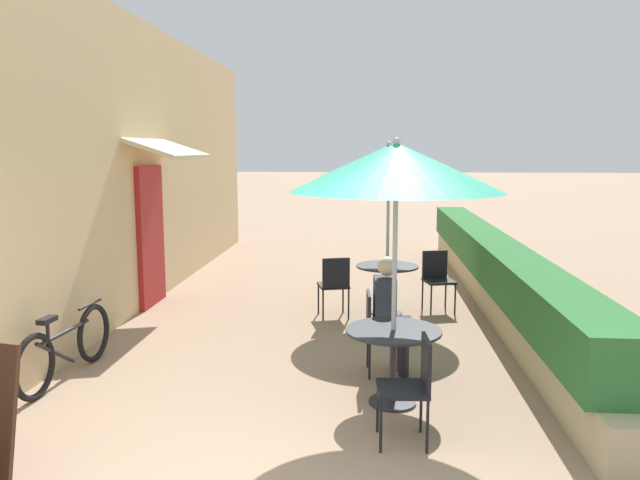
# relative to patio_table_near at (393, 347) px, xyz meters

# --- Properties ---
(cafe_facade_wall) EXTENTS (0.98, 11.70, 4.20)m
(cafe_facade_wall) POSITION_rel_patio_table_near_xyz_m (-3.65, 3.93, 1.54)
(cafe_facade_wall) COLOR #D6B784
(cafe_facade_wall) RESTS_ON ground_plane
(planter_hedge) EXTENTS (0.60, 10.70, 1.01)m
(planter_hedge) POSITION_rel_patio_table_near_xyz_m (1.64, 3.96, -0.01)
(planter_hedge) COLOR tan
(planter_hedge) RESTS_ON ground_plane
(patio_table_near) EXTENTS (0.88, 0.88, 0.71)m
(patio_table_near) POSITION_rel_patio_table_near_xyz_m (0.00, 0.00, 0.00)
(patio_table_near) COLOR #28282D
(patio_table_near) RESTS_ON ground_plane
(patio_umbrella_near) EXTENTS (1.90, 1.90, 2.44)m
(patio_umbrella_near) POSITION_rel_patio_table_near_xyz_m (0.00, 0.00, 1.63)
(patio_umbrella_near) COLOR #B7B7BC
(patio_umbrella_near) RESTS_ON ground_plane
(cafe_chair_near_left) EXTENTS (0.42, 0.42, 0.87)m
(cafe_chair_near_left) POSITION_rel_patio_table_near_xyz_m (-0.12, 0.77, -0.03)
(cafe_chair_near_left) COLOR black
(cafe_chair_near_left) RESTS_ON ground_plane
(seated_patron_near_left) EXTENTS (0.42, 0.35, 1.25)m
(seated_patron_near_left) POSITION_rel_patio_table_near_xyz_m (-0.01, 0.78, 0.14)
(seated_patron_near_left) COLOR #23232D
(seated_patron_near_left) RESTS_ON ground_plane
(cafe_chair_near_right) EXTENTS (0.42, 0.42, 0.87)m
(cafe_chair_near_right) POSITION_rel_patio_table_near_xyz_m (0.12, -0.77, -0.03)
(cafe_chair_near_right) COLOR black
(cafe_chair_near_right) RESTS_ON ground_plane
(patio_table_mid) EXTENTS (0.88, 0.88, 0.71)m
(patio_table_mid) POSITION_rel_patio_table_near_xyz_m (0.03, 3.17, 0.00)
(patio_table_mid) COLOR #28282D
(patio_table_mid) RESTS_ON ground_plane
(patio_umbrella_mid) EXTENTS (1.90, 1.90, 2.44)m
(patio_umbrella_mid) POSITION_rel_patio_table_near_xyz_m (0.03, 3.17, 1.63)
(patio_umbrella_mid) COLOR #B7B7BC
(patio_umbrella_mid) RESTS_ON ground_plane
(cafe_chair_mid_left) EXTENTS (0.49, 0.49, 0.87)m
(cafe_chair_mid_left) POSITION_rel_patio_table_near_xyz_m (0.77, 3.45, -0.03)
(cafe_chair_mid_left) COLOR black
(cafe_chair_mid_left) RESTS_ON ground_plane
(cafe_chair_mid_right) EXTENTS (0.49, 0.49, 0.87)m
(cafe_chair_mid_right) POSITION_rel_patio_table_near_xyz_m (-0.70, 2.90, -0.03)
(cafe_chair_mid_right) COLOR black
(cafe_chair_mid_right) RESTS_ON ground_plane
(coffee_cup_mid) EXTENTS (0.07, 0.07, 0.09)m
(coffee_cup_mid) POSITION_rel_patio_table_near_xyz_m (0.05, 3.28, 0.21)
(coffee_cup_mid) COLOR #B73D3D
(coffee_cup_mid) RESTS_ON patio_table_mid
(bicycle_leaning) EXTENTS (0.19, 1.74, 0.73)m
(bicycle_leaning) POSITION_rel_patio_table_near_xyz_m (-3.31, 0.36, -0.21)
(bicycle_leaning) COLOR black
(bicycle_leaning) RESTS_ON ground_plane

